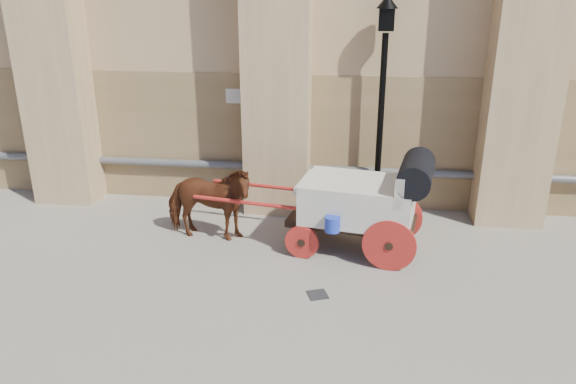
# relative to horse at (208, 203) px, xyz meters

# --- Properties ---
(ground) EXTENTS (90.00, 90.00, 0.00)m
(ground) POSITION_rel_horse_xyz_m (2.13, -1.83, -0.79)
(ground) COLOR slate
(ground) RESTS_ON ground
(horse) EXTENTS (1.92, 0.98, 1.57)m
(horse) POSITION_rel_horse_xyz_m (0.00, 0.00, 0.00)
(horse) COLOR #632D15
(horse) RESTS_ON ground
(carriage) EXTENTS (4.64, 1.92, 1.97)m
(carriage) POSITION_rel_horse_xyz_m (3.10, -0.11, 0.28)
(carriage) COLOR black
(carriage) RESTS_ON ground
(street_lamp) EXTENTS (0.44, 0.44, 4.65)m
(street_lamp) POSITION_rel_horse_xyz_m (3.34, 1.78, 1.70)
(street_lamp) COLOR black
(street_lamp) RESTS_ON ground
(drain_grate_near) EXTENTS (0.41, 0.41, 0.01)m
(drain_grate_near) POSITION_rel_horse_xyz_m (2.34, -1.89, -0.78)
(drain_grate_near) COLOR black
(drain_grate_near) RESTS_ON ground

